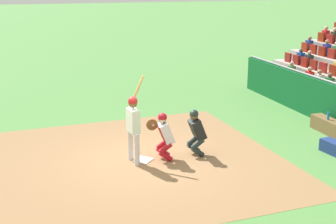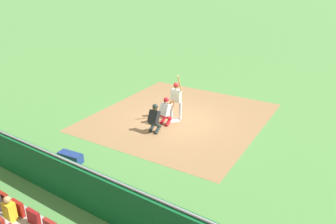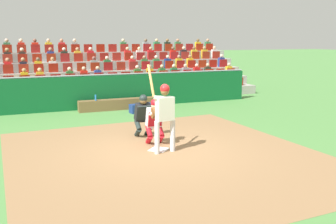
{
  "view_description": "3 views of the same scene",
  "coord_description": "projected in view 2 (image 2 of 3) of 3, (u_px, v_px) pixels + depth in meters",
  "views": [
    {
      "loc": [
        -11.2,
        2.92,
        4.62
      ],
      "look_at": [
        0.03,
        -0.7,
        1.26
      ],
      "focal_mm": 50.38,
      "sensor_mm": 36.0,
      "label": 1
    },
    {
      "loc": [
        7.54,
        -11.81,
        6.41
      ],
      "look_at": [
        0.29,
        -0.94,
        0.83
      ],
      "focal_mm": 35.59,
      "sensor_mm": 36.0,
      "label": 2
    },
    {
      "loc": [
        3.33,
        8.88,
        2.85
      ],
      "look_at": [
        -0.55,
        -0.71,
        0.85
      ],
      "focal_mm": 40.18,
      "sensor_mm": 36.0,
      "label": 3
    }
  ],
  "objects": [
    {
      "name": "ground_plane",
      "position": [
        174.0,
        121.0,
        15.4
      ],
      "size": [
        160.0,
        160.0,
        0.0
      ],
      "primitive_type": "plane",
      "color": "#4D8440"
    },
    {
      "name": "infield_dirt_patch",
      "position": [
        180.0,
        117.0,
        15.78
      ],
      "size": [
        7.82,
        8.42,
        0.01
      ],
      "primitive_type": "cube",
      "rotation": [
        0.0,
        0.0,
        0.05
      ],
      "color": "olive",
      "rests_on": "ground_plane"
    },
    {
      "name": "home_plate_marker",
      "position": [
        174.0,
        120.0,
        15.39
      ],
      "size": [
        0.62,
        0.62,
        0.02
      ],
      "primitive_type": "cube",
      "rotation": [
        0.0,
        0.0,
        0.79
      ],
      "color": "white",
      "rests_on": "infield_dirt_patch"
    },
    {
      "name": "batter_at_plate",
      "position": [
        176.0,
        96.0,
        15.19
      ],
      "size": [
        0.64,
        0.53,
        2.24
      ],
      "color": "silver",
      "rests_on": "ground_plane"
    },
    {
      "name": "catcher_crouching",
      "position": [
        166.0,
        110.0,
        14.74
      ],
      "size": [
        0.49,
        0.72,
        1.3
      ],
      "color": "#AD141E",
      "rests_on": "ground_plane"
    },
    {
      "name": "home_plate_umpire",
      "position": [
        154.0,
        117.0,
        14.04
      ],
      "size": [
        0.46,
        0.46,
        1.29
      ],
      "color": "#202C29",
      "rests_on": "ground_plane"
    },
    {
      "name": "dugout_wall",
      "position": [
        57.0,
        175.0,
        10.08
      ],
      "size": [
        13.48,
        0.24,
        1.44
      ],
      "color": "#0E5628",
      "rests_on": "ground_plane"
    },
    {
      "name": "dugout_bench",
      "position": [
        59.0,
        173.0,
        11.0
      ],
      "size": [
        3.52,
        0.4,
        0.44
      ],
      "primitive_type": "cube",
      "color": "brown",
      "rests_on": "ground_plane"
    },
    {
      "name": "water_bottle_on_bench",
      "position": [
        82.0,
        174.0,
        10.37
      ],
      "size": [
        0.07,
        0.07,
        0.24
      ],
      "primitive_type": "cylinder",
      "color": "blue",
      "rests_on": "dugout_bench"
    },
    {
      "name": "equipment_duffel_bag",
      "position": [
        70.0,
        157.0,
        12.03
      ],
      "size": [
        0.96,
        0.48,
        0.34
      ],
      "primitive_type": "cube",
      "rotation": [
        0.0,
        0.0,
        0.13
      ],
      "color": "navy",
      "rests_on": "ground_plane"
    }
  ]
}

